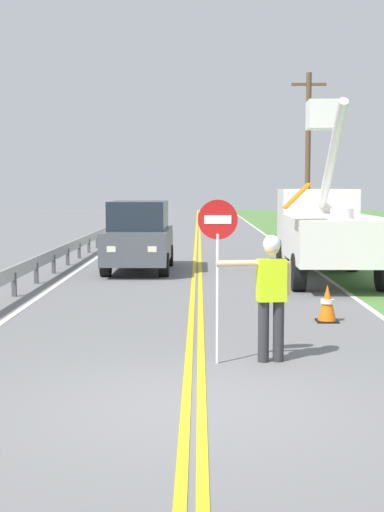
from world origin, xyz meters
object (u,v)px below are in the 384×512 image
object	(u,v)px
traffic_cone_lead	(327,304)
oncoming_suv_nearest	(139,236)
utility_bucket_truck	(326,228)
utility_pole_mid	(308,151)
flagger_worker	(271,290)
stop_sign_paddle	(218,244)

from	to	relation	value
traffic_cone_lead	oncoming_suv_nearest	bearing A→B (deg)	116.67
utility_bucket_truck	utility_pole_mid	world-z (taller)	utility_pole_mid
oncoming_suv_nearest	utility_pole_mid	world-z (taller)	utility_pole_mid
oncoming_suv_nearest	utility_bucket_truck	bearing A→B (deg)	-18.08
flagger_worker	utility_bucket_truck	size ratio (longest dim) A/B	0.27
flagger_worker	utility_pole_mid	size ratio (longest dim) A/B	0.22
flagger_worker	traffic_cone_lead	distance (m)	3.52
stop_sign_paddle	oncoming_suv_nearest	size ratio (longest dim) A/B	0.50
utility_bucket_truck	oncoming_suv_nearest	size ratio (longest dim) A/B	1.49
flagger_worker	stop_sign_paddle	distance (m)	1.02
utility_bucket_truck	utility_pole_mid	bearing A→B (deg)	83.23
flagger_worker	stop_sign_paddle	xyz separation A→B (m)	(-0.76, -0.11, 0.66)
stop_sign_paddle	utility_bucket_truck	xyz separation A→B (m)	(3.24, 9.89, -0.31)
utility_bucket_truck	traffic_cone_lead	xyz separation A→B (m)	(-1.11, -6.62, -1.06)
utility_pole_mid	stop_sign_paddle	bearing A→B (deg)	-100.82
utility_pole_mid	traffic_cone_lead	bearing A→B (deg)	-97.49
utility_bucket_truck	stop_sign_paddle	bearing A→B (deg)	-108.13
stop_sign_paddle	oncoming_suv_nearest	distance (m)	11.83
flagger_worker	stop_sign_paddle	world-z (taller)	stop_sign_paddle
stop_sign_paddle	utility_pole_mid	distance (m)	29.16
flagger_worker	utility_pole_mid	world-z (taller)	utility_pole_mid
flagger_worker	utility_bucket_truck	bearing A→B (deg)	75.79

